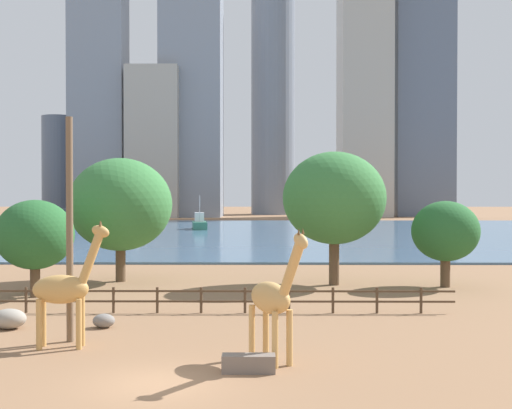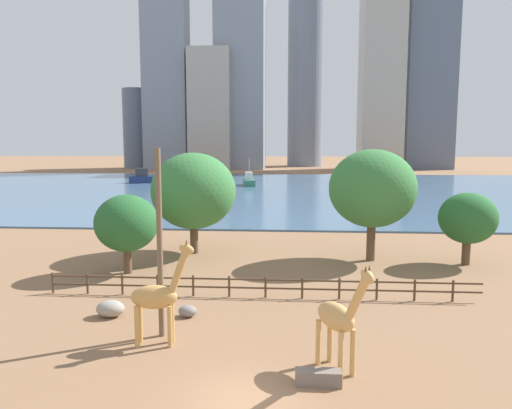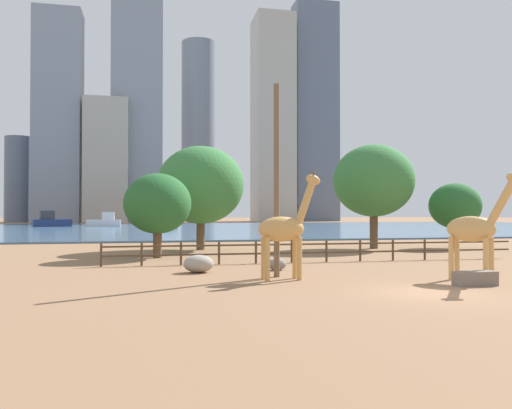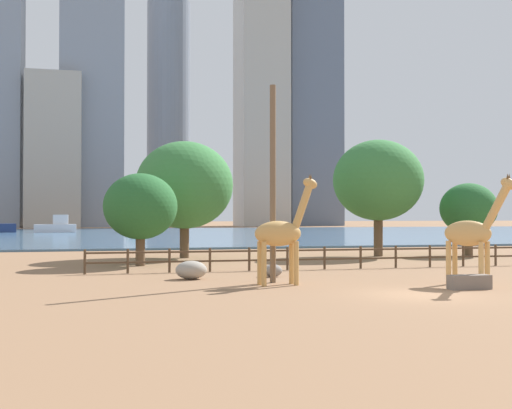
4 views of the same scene
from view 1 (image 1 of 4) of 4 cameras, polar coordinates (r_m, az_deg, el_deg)
The scene contains 23 objects.
ground_plane at distance 100.40m, azimuth -1.44°, elevation -2.48°, with size 400.00×400.00×0.00m, color #8C6647.
harbor_water at distance 97.40m, azimuth -1.50°, elevation -2.53°, with size 180.00×86.00×0.20m, color #476B8C.
giraffe_tall at distance 26.24m, azimuth -16.61°, elevation -7.18°, with size 3.06×1.01×4.97m.
giraffe_companion at distance 22.90m, azimuth 1.55°, elevation -8.33°, with size 2.31×3.14×4.87m.
utility_pole at distance 27.05m, azimuth -16.24°, elevation -2.15°, with size 0.28×0.28×9.12m, color brown.
boulder_near_fence at distance 30.94m, azimuth -21.11°, elevation -9.46°, with size 1.53×1.19×0.90m, color gray.
boulder_by_pole at distance 29.98m, azimuth -13.38°, elevation -10.02°, with size 0.99×0.84×0.63m, color gray.
feeding_trough at distance 22.19m, azimuth -0.66°, elevation -13.95°, with size 1.80×0.60×0.60m, color #72665B.
enclosure_fence at distance 32.79m, azimuth -6.00°, elevation -8.25°, with size 26.12×0.14×1.30m.
tree_left_large at distance 44.81m, azimuth -11.96°, elevation -0.01°, with size 7.05×7.05×8.46m.
tree_center_broad at distance 42.48m, azimuth 6.97°, elevation 0.56°, with size 6.78×6.78×8.79m.
tree_right_tall at distance 43.07m, azimuth 16.49°, elevation -2.31°, with size 4.32×4.32×5.55m.
tree_left_small at distance 39.42m, azimuth -19.06°, elevation -2.57°, with size 4.50×4.50×5.67m.
boat_ferry at distance 111.59m, azimuth -11.41°, elevation -1.54°, with size 6.76×2.61×2.94m.
boat_sailboat at distance 115.29m, azimuth -16.45°, elevation -1.43°, with size 7.77×4.96×3.22m.
boat_tug at distance 105.96m, azimuth -5.05°, elevation -1.69°, with size 3.10×6.45×5.58m.
skyline_tower_needle at distance 174.28m, azimuth 9.60°, elevation 10.61°, with size 13.07×14.40×70.57m, color #ADA89E.
skyline_block_central at distance 166.26m, azimuth -9.02°, elevation 5.43°, with size 13.21×11.72×38.05m, color #ADA89E.
skyline_tower_glass at distance 172.53m, azimuth -13.81°, elevation 9.83°, with size 13.96×9.83×65.41m, color gray.
skyline_block_left at distance 181.11m, azimuth 14.66°, elevation 11.37°, with size 15.41×9.05×77.74m, color slate.
skyline_block_right at distance 173.88m, azimuth -5.72°, elevation 13.45°, with size 15.79×14.99×87.31m, color gray.
skyline_tower_short at distance 180.56m, azimuth -17.10°, elevation 3.26°, with size 9.06×9.06×26.86m, color slate.
skyline_block_wide at distance 190.85m, azimuth 1.52°, elevation 9.16°, with size 12.82×12.82×66.56m, color slate.
Camera 1 is at (3.29, -20.16, 6.00)m, focal length 45.00 mm.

